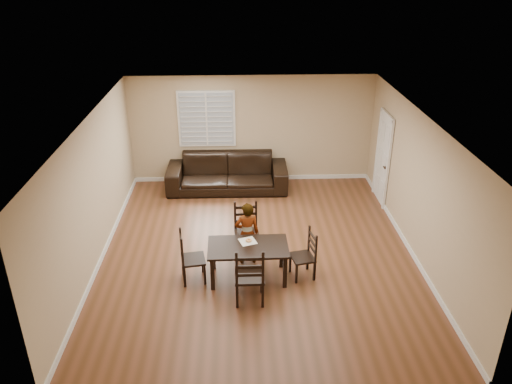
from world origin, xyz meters
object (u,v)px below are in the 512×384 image
chair_far (250,280)px  chair_left (186,259)px  sofa (227,173)px  dining_table (248,250)px  donut (249,240)px  chair_near (246,229)px  child (247,233)px  chair_right (308,255)px

chair_far → chair_left: (-1.09, 0.74, -0.05)m
chair_left → sofa: bearing=-19.4°
dining_table → donut: 0.20m
sofa → dining_table: bearing=-83.2°
chair_left → donut: chair_left is taller
chair_near → sofa: chair_near is taller
chair_far → donut: (0.01, 0.93, 0.20)m
chair_near → sofa: (-0.40, 2.87, -0.04)m
dining_table → sofa: size_ratio=0.49×
chair_near → chair_left: size_ratio=1.07×
dining_table → sofa: bearing=95.6°
child → donut: (0.02, -0.35, 0.07)m
dining_table → donut: bearing=83.7°
sofa → chair_left: bearing=-99.4°
dining_table → child: bearing=90.0°
chair_left → child: size_ratio=0.79×
dining_table → chair_near: bearing=90.4°
dining_table → sofa: 3.82m
chair_far → sofa: (-0.42, 4.57, -0.06)m
dining_table → sofa: (-0.42, 3.79, -0.14)m
chair_left → chair_near: bearing=-57.8°
dining_table → donut: size_ratio=12.57×
chair_right → sofa: 4.04m
chair_left → chair_right: size_ratio=1.06×
chair_left → child: bearing=-72.8°
child → donut: child is taller
donut → sofa: (-0.43, 3.63, -0.26)m
chair_right → dining_table: bearing=-100.3°
chair_right → child: size_ratio=0.74×
sofa → donut: bearing=-82.6°
child → sofa: child is taller
dining_table → sofa: sofa is taller
chair_left → chair_right: 2.17m
chair_left → donut: size_ratio=8.61×
chair_right → sofa: chair_right is taller
dining_table → chair_right: (1.08, 0.03, -0.15)m
child → sofa: size_ratio=0.42×
dining_table → chair_left: bearing=-179.1°
chair_far → chair_right: (1.07, 0.81, -0.07)m
dining_table → chair_near: chair_near is taller
dining_table → chair_near: (-0.02, 0.92, -0.10)m
dining_table → child: (-0.01, 0.51, 0.05)m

